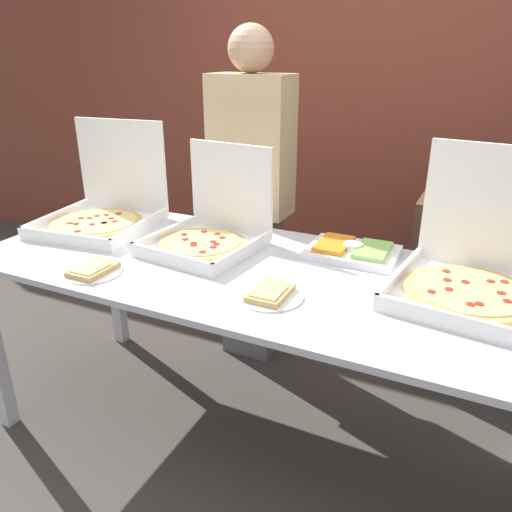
# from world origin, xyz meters

# --- Properties ---
(ground_plane) EXTENTS (16.00, 16.00, 0.00)m
(ground_plane) POSITION_xyz_m (0.00, 0.00, 0.00)
(ground_plane) COLOR #423D38
(brick_wall_behind) EXTENTS (10.00, 0.06, 2.80)m
(brick_wall_behind) POSITION_xyz_m (0.00, 1.70, 1.40)
(brick_wall_behind) COLOR brown
(brick_wall_behind) RESTS_ON ground_plane
(buffet_table) EXTENTS (2.26, 0.90, 0.84)m
(buffet_table) POSITION_xyz_m (0.00, 0.00, 0.75)
(buffet_table) COLOR silver
(buffet_table) RESTS_ON ground_plane
(pizza_box_far_left) EXTENTS (0.46, 0.47, 0.41)m
(pizza_box_far_left) POSITION_xyz_m (-0.27, 0.12, 0.91)
(pizza_box_far_left) COLOR white
(pizza_box_far_left) RESTS_ON buffet_table
(pizza_box_far_right) EXTENTS (0.54, 0.56, 0.48)m
(pizza_box_far_right) POSITION_xyz_m (0.76, 0.13, 0.92)
(pizza_box_far_right) COLOR white
(pizza_box_far_right) RESTS_ON buffet_table
(pizza_box_near_left) EXTENTS (0.53, 0.54, 0.47)m
(pizza_box_near_left) POSITION_xyz_m (-0.86, 0.15, 0.92)
(pizza_box_near_left) COLOR white
(pizza_box_near_left) RESTS_ON buffet_table
(paper_plate_front_right) EXTENTS (0.23, 0.23, 0.03)m
(paper_plate_front_right) POSITION_xyz_m (0.15, -0.20, 0.85)
(paper_plate_front_right) COLOR white
(paper_plate_front_right) RESTS_ON buffet_table
(paper_plate_front_center) EXTENTS (0.21, 0.21, 0.03)m
(paper_plate_front_center) POSITION_xyz_m (-0.53, -0.31, 0.85)
(paper_plate_front_center) COLOR white
(paper_plate_front_center) RESTS_ON buffet_table
(veggie_tray) EXTENTS (0.35, 0.26, 0.05)m
(veggie_tray) POSITION_xyz_m (0.30, 0.28, 0.86)
(veggie_tray) COLOR white
(veggie_tray) RESTS_ON buffet_table
(sideboard_podium) EXTENTS (0.68, 0.56, 0.95)m
(sideboard_podium) POSITION_xyz_m (0.80, 1.01, 0.48)
(sideboard_podium) COLOR #4C3323
(sideboard_podium) RESTS_ON ground_plane
(soda_can_silver) EXTENTS (0.07, 0.07, 0.12)m
(soda_can_silver) POSITION_xyz_m (0.76, 1.23, 1.02)
(soda_can_silver) COLOR silver
(soda_can_silver) RESTS_ON sideboard_podium
(soda_can_colored) EXTENTS (0.07, 0.07, 0.12)m
(soda_can_colored) POSITION_xyz_m (0.64, 0.81, 1.02)
(soda_can_colored) COLOR gold
(soda_can_colored) RESTS_ON sideboard_podium
(person_guest_cap) EXTENTS (0.40, 0.22, 1.72)m
(person_guest_cap) POSITION_xyz_m (-0.34, 0.66, 0.91)
(person_guest_cap) COLOR slate
(person_guest_cap) RESTS_ON ground_plane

